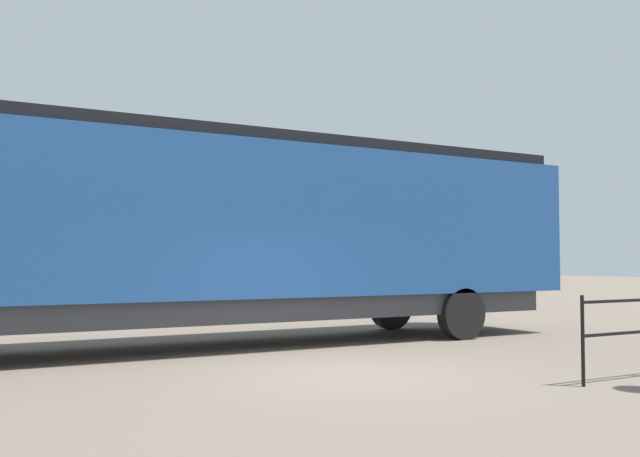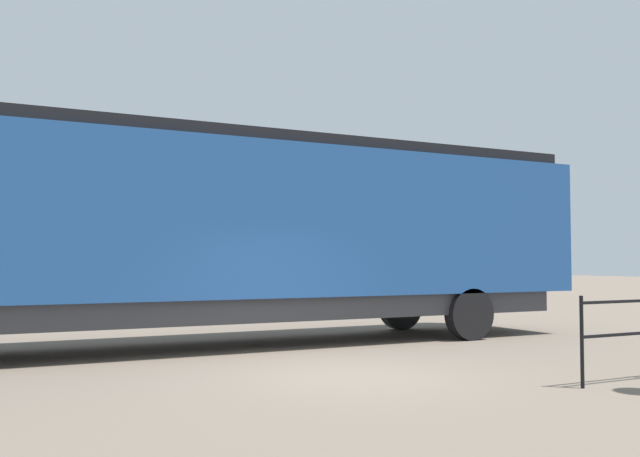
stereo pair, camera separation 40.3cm
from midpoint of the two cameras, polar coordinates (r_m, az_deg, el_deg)
name	(u,v)px [view 2 (the right image)]	position (r m, az deg, el deg)	size (l,w,h in m)	color
ground_plane	(344,374)	(10.66, 3.10, -11.74)	(120.00, 120.00, 0.00)	#756656
locomotive	(248,229)	(14.19, -5.04, -0.03)	(2.93, 15.95, 4.16)	navy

